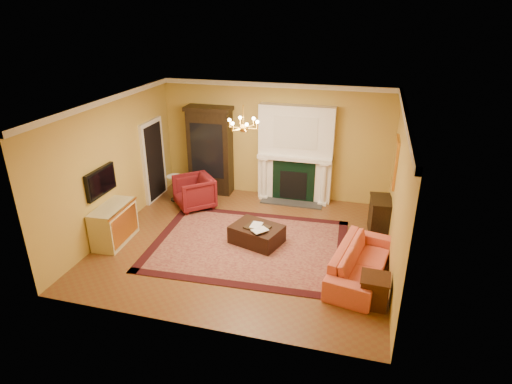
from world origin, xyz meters
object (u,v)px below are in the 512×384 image
at_px(commode, 114,224).
at_px(leather_ottoman, 257,234).
at_px(wingback_armchair, 194,191).
at_px(pedestal_table, 175,186).
at_px(console_table, 379,217).
at_px(china_cabinet, 211,152).
at_px(coral_sofa, 361,257).
at_px(end_table, 374,291).

height_order(commode, leather_ottoman, commode).
bearing_deg(wingback_armchair, pedestal_table, -154.29).
bearing_deg(console_table, wingback_armchair, 171.91).
relative_size(wingback_armchair, pedestal_table, 1.32).
height_order(wingback_armchair, pedestal_table, wingback_armchair).
height_order(china_cabinet, pedestal_table, china_cabinet).
distance_m(china_cabinet, pedestal_table, 1.31).
xyz_separation_m(pedestal_table, commode, (-0.33, -2.34, 0.02)).
xyz_separation_m(commode, coral_sofa, (5.19, 0.03, -0.00)).
xyz_separation_m(pedestal_table, console_table, (5.18, -0.44, 0.00)).
height_order(wingback_armchair, coral_sofa, wingback_armchair).
bearing_deg(commode, end_table, -10.82).
distance_m(wingback_armchair, leather_ottoman, 2.40).
xyz_separation_m(commode, end_table, (5.45, -0.75, -0.16)).
height_order(china_cabinet, leather_ottoman, china_cabinet).
distance_m(pedestal_table, leather_ottoman, 3.10).
distance_m(commode, end_table, 5.50).
bearing_deg(leather_ottoman, commode, -148.49).
xyz_separation_m(wingback_armchair, end_table, (4.46, -2.82, -0.19)).
bearing_deg(coral_sofa, leather_ottoman, 83.01).
relative_size(coral_sofa, leather_ottoman, 2.06).
bearing_deg(wingback_armchair, commode, -67.36).
bearing_deg(wingback_armchair, china_cabinet, 135.11).
xyz_separation_m(wingback_armchair, coral_sofa, (4.20, -2.04, -0.04)).
distance_m(china_cabinet, wingback_armchair, 1.29).
bearing_deg(wingback_armchair, end_table, 15.87).
relative_size(china_cabinet, coral_sofa, 1.06).
bearing_deg(commode, coral_sofa, -2.59).
height_order(wingback_armchair, commode, wingback_armchair).
distance_m(pedestal_table, coral_sofa, 5.38).
bearing_deg(leather_ottoman, end_table, -13.71).
distance_m(china_cabinet, commode, 3.40).
height_order(commode, end_table, commode).
xyz_separation_m(wingback_armchair, console_table, (4.52, -0.17, -0.05)).
xyz_separation_m(china_cabinet, pedestal_table, (-0.72, -0.82, -0.73)).
bearing_deg(coral_sofa, china_cabinet, 63.82).
bearing_deg(pedestal_table, coral_sofa, -25.42).
bearing_deg(china_cabinet, coral_sofa, -38.85).
bearing_deg(coral_sofa, pedestal_table, 75.47).
xyz_separation_m(commode, leather_ottoman, (2.98, 0.74, -0.21)).
height_order(pedestal_table, console_table, console_table).
relative_size(china_cabinet, end_table, 4.31).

